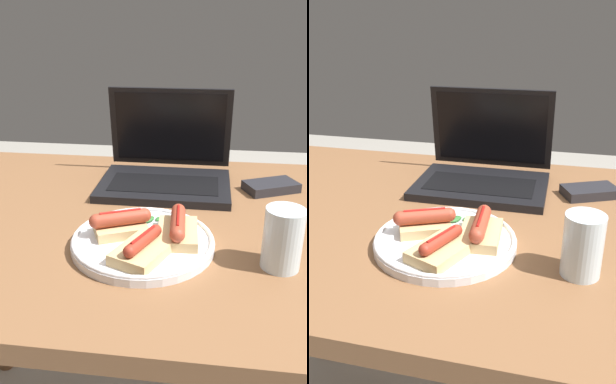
# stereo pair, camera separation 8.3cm
# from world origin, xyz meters

# --- Properties ---
(desk) EXTENTS (1.25, 0.76, 0.76)m
(desk) POSITION_xyz_m (0.00, 0.00, 0.67)
(desk) COLOR brown
(desk) RESTS_ON ground_plane
(laptop) EXTENTS (0.30, 0.25, 0.22)m
(laptop) POSITION_xyz_m (0.02, 0.19, 0.80)
(laptop) COLOR black
(laptop) RESTS_ON desk
(plate) EXTENTS (0.25, 0.25, 0.02)m
(plate) POSITION_xyz_m (0.01, -0.12, 0.77)
(plate) COLOR silver
(plate) RESTS_ON desk
(sausage_toast_left) EXTENTS (0.11, 0.09, 0.05)m
(sausage_toast_left) POSITION_xyz_m (-0.03, -0.10, 0.79)
(sausage_toast_left) COLOR tan
(sausage_toast_left) RESTS_ON plate
(sausage_toast_middle) EXTENTS (0.11, 0.13, 0.04)m
(sausage_toast_middle) POSITION_xyz_m (0.02, -0.17, 0.79)
(sausage_toast_middle) COLOR tan
(sausage_toast_middle) RESTS_ON plate
(sausage_toast_right) EXTENTS (0.08, 0.12, 0.05)m
(sausage_toast_right) POSITION_xyz_m (0.08, -0.10, 0.79)
(sausage_toast_right) COLOR tan
(sausage_toast_right) RESTS_ON plate
(salad_pile) EXTENTS (0.06, 0.05, 0.01)m
(salad_pile) POSITION_xyz_m (0.03, -0.04, 0.78)
(salad_pile) COLOR #2D662D
(salad_pile) RESTS_ON plate
(drinking_glass) EXTENTS (0.06, 0.06, 0.10)m
(drinking_glass) POSITION_xyz_m (0.25, -0.15, 0.81)
(drinking_glass) COLOR silver
(drinking_glass) RESTS_ON desk
(external_drive) EXTENTS (0.14, 0.11, 0.02)m
(external_drive) POSITION_xyz_m (0.27, 0.18, 0.77)
(external_drive) COLOR #232328
(external_drive) RESTS_ON desk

